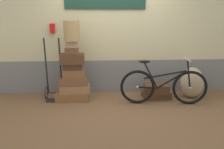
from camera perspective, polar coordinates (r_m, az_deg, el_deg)
ground at (r=4.78m, az=0.90°, el=-7.29°), size 8.50×5.20×0.06m
station_building at (r=5.33m, az=0.35°, el=8.41°), size 6.50×0.74×2.37m
suitcase_0 at (r=5.00m, az=-9.50°, el=-5.10°), size 0.68×0.40×0.18m
suitcase_1 at (r=4.96m, az=-8.96°, el=-3.29°), size 0.63×0.40×0.15m
suitcase_2 at (r=4.91m, az=-9.31°, el=-1.65°), size 0.59×0.35×0.15m
suitcase_3 at (r=4.90m, az=-9.12°, el=0.25°), size 0.46×0.27×0.16m
suitcase_4 at (r=4.86m, az=-9.49°, el=1.90°), size 0.39×0.23×0.13m
suitcase_5 at (r=4.80m, az=-9.58°, el=3.79°), size 0.47×0.30×0.20m
suitcase_6 at (r=4.80m, az=-9.69°, el=5.72°), size 0.27×0.17×0.12m
suitcase_7 at (r=4.75m, az=-9.69°, el=7.15°), size 0.26×0.16×0.13m
suitcase_8 at (r=5.16m, az=10.61°, el=-4.80°), size 0.60×0.45×0.13m
suitcase_9 at (r=5.08m, az=10.65°, el=-3.29°), size 0.54×0.43×0.18m
wicker_basket at (r=4.75m, az=-9.72°, el=10.35°), size 0.31×0.31×0.40m
luggage_trolley at (r=5.04m, az=-13.77°, el=-2.48°), size 0.37×0.36×1.29m
burlap_sack at (r=5.30m, az=18.72°, el=-1.85°), size 0.48×0.41×0.66m
bicycle at (r=4.74m, az=12.29°, el=-2.79°), size 1.70×0.46×0.91m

